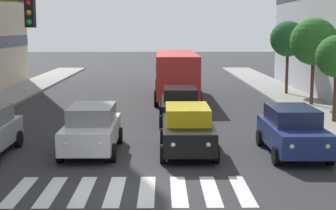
{
  "coord_description": "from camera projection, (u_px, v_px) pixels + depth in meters",
  "views": [
    {
      "loc": [
        -0.87,
        13.98,
        4.53
      ],
      "look_at": [
        -1.11,
        -4.79,
        1.75
      ],
      "focal_mm": 54.89,
      "sensor_mm": 36.0,
      "label": 1
    }
  ],
  "objects": [
    {
      "name": "ground_plane",
      "position": [
        131.0,
        191.0,
        14.48
      ],
      "size": [
        180.0,
        180.0,
        0.0
      ],
      "primitive_type": "plane",
      "color": "#2D2D30"
    },
    {
      "name": "crosswalk_markings",
      "position": [
        131.0,
        191.0,
        14.48
      ],
      "size": [
        6.75,
        2.8,
        0.01
      ],
      "color": "silver",
      "rests_on": "ground_plane"
    },
    {
      "name": "car_0",
      "position": [
        292.0,
        130.0,
        18.64
      ],
      "size": [
        2.02,
        4.44,
        1.72
      ],
      "color": "navy",
      "rests_on": "ground_plane"
    },
    {
      "name": "car_1",
      "position": [
        187.0,
        129.0,
        18.91
      ],
      "size": [
        2.02,
        4.44,
        1.72
      ],
      "color": "black",
      "rests_on": "ground_plane"
    },
    {
      "name": "car_2",
      "position": [
        92.0,
        128.0,
        19.02
      ],
      "size": [
        2.02,
        4.44,
        1.72
      ],
      "color": "silver",
      "rests_on": "ground_plane"
    },
    {
      "name": "car_row2_0",
      "position": [
        180.0,
        105.0,
        24.94
      ],
      "size": [
        2.02,
        4.44,
        1.72
      ],
      "color": "black",
      "rests_on": "ground_plane"
    },
    {
      "name": "bus_behind_traffic",
      "position": [
        176.0,
        70.0,
        33.67
      ],
      "size": [
        2.78,
        10.5,
        3.0
      ],
      "color": "red",
      "rests_on": "ground_plane"
    },
    {
      "name": "street_tree_2",
      "position": [
        314.0,
        42.0,
        29.66
      ],
      "size": [
        2.73,
        2.73,
        5.04
      ],
      "color": "#513823",
      "rests_on": "sidewalk_left"
    },
    {
      "name": "street_tree_3",
      "position": [
        288.0,
        39.0,
        34.79
      ],
      "size": [
        2.43,
        2.43,
        4.95
      ],
      "color": "#513823",
      "rests_on": "sidewalk_left"
    }
  ]
}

